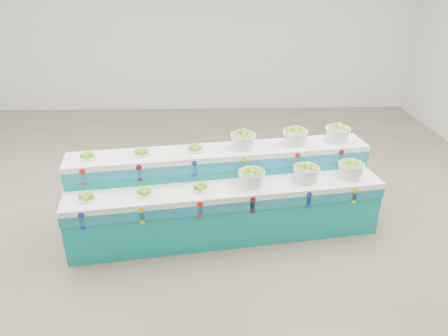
{
  "coord_description": "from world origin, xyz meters",
  "views": [
    {
      "loc": [
        0.33,
        -4.98,
        3.09
      ],
      "look_at": [
        0.49,
        -0.27,
        0.87
      ],
      "focal_mm": 34.02,
      "sensor_mm": 36.0,
      "label": 1
    }
  ],
  "objects": [
    {
      "name": "plate_upper_mid",
      "position": [
        -0.52,
        -0.18,
        1.07
      ],
      "size": [
        0.24,
        0.24,
        0.1
      ],
      "primitive_type": "cylinder",
      "rotation": [
        0.0,
        0.0,
        0.15
      ],
      "color": "white",
      "rests_on": "display_stand"
    },
    {
      "name": "basket_upper_mid",
      "position": [
        1.42,
        0.11,
        1.14
      ],
      "size": [
        0.37,
        0.37,
        0.24
      ],
      "primitive_type": null,
      "rotation": [
        0.0,
        0.0,
        0.15
      ],
      "color": "silver",
      "rests_on": "display_stand"
    },
    {
      "name": "basket_lower_mid",
      "position": [
        1.49,
        -0.36,
        0.84
      ],
      "size": [
        0.37,
        0.37,
        0.24
      ],
      "primitive_type": null,
      "rotation": [
        0.0,
        0.0,
        0.15
      ],
      "color": "silver",
      "rests_on": "display_stand"
    },
    {
      "name": "plate_lower_mid",
      "position": [
        -0.45,
        -0.65,
        0.77
      ],
      "size": [
        0.24,
        0.24,
        0.1
      ],
      "primitive_type": "cylinder",
      "rotation": [
        0.0,
        0.0,
        0.15
      ],
      "color": "white",
      "rests_on": "display_stand"
    },
    {
      "name": "basket_upper_right",
      "position": [
        1.99,
        0.19,
        1.14
      ],
      "size": [
        0.37,
        0.37,
        0.24
      ],
      "primitive_type": null,
      "rotation": [
        0.0,
        0.0,
        0.15
      ],
      "color": "silver",
      "rests_on": "display_stand"
    },
    {
      "name": "plate_upper_right",
      "position": [
        0.13,
        -0.08,
        1.07
      ],
      "size": [
        0.24,
        0.24,
        0.1
      ],
      "primitive_type": "cylinder",
      "rotation": [
        0.0,
        0.0,
        0.15
      ],
      "color": "white",
      "rests_on": "display_stand"
    },
    {
      "name": "plate_upper_left",
      "position": [
        -1.15,
        -0.27,
        1.07
      ],
      "size": [
        0.24,
        0.24,
        0.1
      ],
      "primitive_type": "cylinder",
      "rotation": [
        0.0,
        0.0,
        0.15
      ],
      "color": "white",
      "rests_on": "display_stand"
    },
    {
      "name": "display_stand",
      "position": [
        0.49,
        -0.27,
        0.51
      ],
      "size": [
        3.95,
        1.54,
        1.02
      ],
      "primitive_type": null,
      "rotation": [
        0.0,
        0.0,
        0.15
      ],
      "color": "#0E9490",
      "rests_on": "ground"
    },
    {
      "name": "basket_lower_right",
      "position": [
        2.06,
        -0.28,
        0.84
      ],
      "size": [
        0.37,
        0.37,
        0.24
      ],
      "primitive_type": null,
      "rotation": [
        0.0,
        0.0,
        0.15
      ],
      "color": "silver",
      "rests_on": "display_stand"
    },
    {
      "name": "basket_lower_left",
      "position": [
        0.81,
        -0.46,
        0.84
      ],
      "size": [
        0.37,
        0.37,
        0.24
      ],
      "primitive_type": null,
      "rotation": [
        0.0,
        0.0,
        0.15
      ],
      "color": "silver",
      "rests_on": "display_stand"
    },
    {
      "name": "back_wall",
      "position": [
        0.0,
        5.0,
        2.0
      ],
      "size": [
        10.0,
        0.0,
        10.0
      ],
      "primitive_type": "plane",
      "rotation": [
        1.57,
        0.0,
        0.0
      ],
      "color": "silver",
      "rests_on": "ground"
    },
    {
      "name": "plate_lower_right",
      "position": [
        0.2,
        -0.55,
        0.77
      ],
      "size": [
        0.24,
        0.24,
        0.1
      ],
      "primitive_type": "cylinder",
      "rotation": [
        0.0,
        0.0,
        0.15
      ],
      "color": "white",
      "rests_on": "display_stand"
    },
    {
      "name": "plate_lower_left",
      "position": [
        -1.08,
        -0.74,
        0.77
      ],
      "size": [
        0.24,
        0.24,
        0.1
      ],
      "primitive_type": "cylinder",
      "rotation": [
        0.0,
        0.0,
        0.15
      ],
      "color": "white",
      "rests_on": "display_stand"
    },
    {
      "name": "basket_upper_left",
      "position": [
        0.74,
        0.01,
        1.14
      ],
      "size": [
        0.37,
        0.37,
        0.24
      ],
      "primitive_type": null,
      "rotation": [
        0.0,
        0.0,
        0.15
      ],
      "color": "silver",
      "rests_on": "display_stand"
    },
    {
      "name": "ground",
      "position": [
        0.0,
        0.0,
        0.0
      ],
      "size": [
        10.0,
        10.0,
        0.0
      ],
      "primitive_type": "plane",
      "color": "#72614F",
      "rests_on": "ground"
    }
  ]
}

